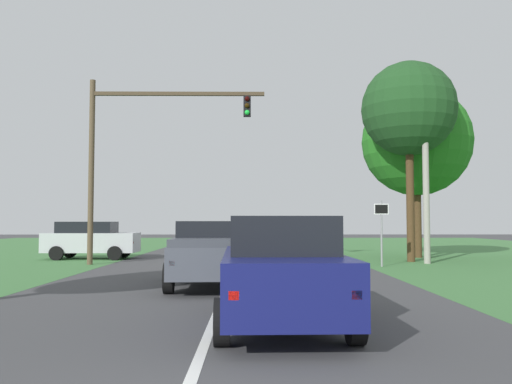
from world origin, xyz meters
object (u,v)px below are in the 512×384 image
Objects in this scene: red_suv_near at (280,268)px; extra_tree_1 at (409,109)px; oak_tree_right at (417,142)px; crossing_suv_far at (91,239)px; pickup_truck_lead at (211,253)px; traffic_light at (136,142)px; keep_moving_sign at (381,225)px; utility_pole_right at (426,164)px.

red_suv_near is 0.54× the size of extra_tree_1.
oak_tree_right is at bearing 65.55° from red_suv_near.
extra_tree_1 is at bearing -7.37° from crossing_suv_far.
traffic_light reaches higher than pickup_truck_lead.
traffic_light is 6.24m from crossing_suv_far.
keep_moving_sign is 0.61× the size of crossing_suv_far.
oak_tree_right is at bearing 78.05° from utility_pole_right.
extra_tree_1 is (-0.39, 1.07, 2.66)m from utility_pole_right.
red_suv_near is 0.57× the size of utility_pole_right.
traffic_light reaches higher than keep_moving_sign.
extra_tree_1 is at bearing 47.45° from pickup_truck_lead.
extra_tree_1 is at bearing 65.37° from red_suv_near.
crossing_suv_far is (-2.93, 3.41, -4.33)m from traffic_light.
keep_moving_sign reaches higher than crossing_suv_far.
red_suv_near is at bearing -117.59° from utility_pole_right.
keep_moving_sign is 7.58m from oak_tree_right.
utility_pole_right is at bearing -69.81° from extra_tree_1.
keep_moving_sign is 0.31× the size of utility_pole_right.
red_suv_near is 15.13m from traffic_light.
pickup_truck_lead is at bearing -58.75° from crossing_suv_far.
crossing_suv_far is (-6.81, 11.21, 0.01)m from pickup_truck_lead.
traffic_light is at bearing 173.45° from keep_moving_sign.
crossing_suv_far is 0.51× the size of utility_pole_right.
crossing_suv_far is 0.48× the size of extra_tree_1.
pickup_truck_lead is 12.55m from utility_pole_right.
red_suv_near is 1.86× the size of keep_moving_sign.
traffic_light is 1.80× the size of crossing_suv_far.
keep_moving_sign reaches higher than red_suv_near.
red_suv_near is at bearing -63.26° from crossing_suv_far.
traffic_light is at bearing -173.37° from extra_tree_1.
extra_tree_1 is (8.48, 9.24, 6.11)m from pickup_truck_lead.
utility_pole_right is (-0.81, -3.85, -1.56)m from oak_tree_right.
pickup_truck_lead is 13.95m from extra_tree_1.
extra_tree_1 reaches higher than pickup_truck_lead.
oak_tree_right is at bearing 59.44° from keep_moving_sign.
utility_pole_right reaches higher than oak_tree_right.
traffic_light is at bearing -49.36° from crossing_suv_far.
extra_tree_1 reaches higher than red_suv_near.
keep_moving_sign is at bearing -127.10° from extra_tree_1.
keep_moving_sign is at bearing 45.51° from pickup_truck_lead.
red_suv_near is 19.99m from oak_tree_right.
keep_moving_sign is at bearing -19.09° from crossing_suv_far.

